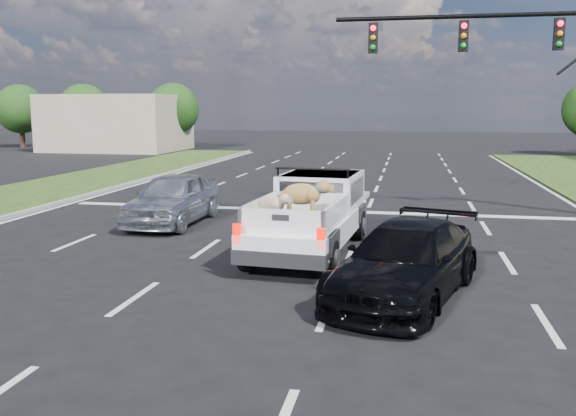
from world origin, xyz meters
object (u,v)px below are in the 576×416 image
traffic_signal (550,64)px  pickup_truck (312,213)px  black_coupe (406,261)px  silver_sedan (173,198)px

traffic_signal → pickup_truck: traffic_signal is taller
black_coupe → silver_sedan: bearing=155.9°
traffic_signal → silver_sedan: size_ratio=2.05×
traffic_signal → black_coupe: (-4.16, -9.47, -4.06)m
pickup_truck → silver_sedan: bearing=153.7°
pickup_truck → black_coupe: 3.95m
traffic_signal → black_coupe: size_ratio=1.98×
silver_sedan → black_coupe: (6.80, -5.97, -0.09)m
traffic_signal → black_coupe: traffic_signal is taller
traffic_signal → silver_sedan: traffic_signal is taller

